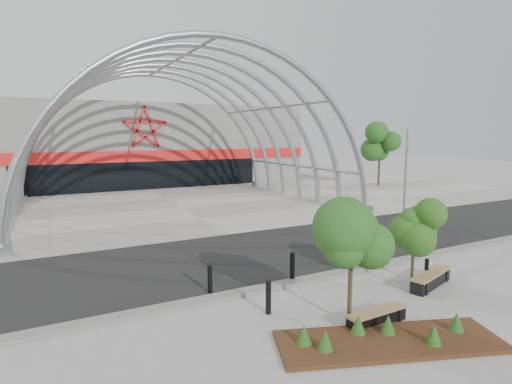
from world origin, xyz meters
TOP-DOWN VIEW (x-y plane):
  - ground at (0.00, 0.00)m, footprint 140.00×140.00m
  - road at (0.00, 3.50)m, footprint 140.00×7.00m
  - forecourt at (0.00, 15.50)m, footprint 60.00×17.00m
  - kerb at (0.00, -0.25)m, footprint 60.00×0.50m
  - arena_building at (0.00, 33.45)m, footprint 34.00×15.24m
  - vault_canopy at (0.00, 15.50)m, footprint 20.80×15.80m
  - planting_bed at (-0.87, -4.63)m, footprint 5.79×3.47m
  - signal_pole at (12.63, 7.15)m, footprint 0.40×0.74m
  - street_tree_0 at (-0.97, -3.37)m, footprint 1.65×1.65m
  - street_tree_1 at (2.52, -2.41)m, footprint 1.29×1.29m
  - bench_0 at (-0.37, -3.78)m, footprint 1.94×0.49m
  - bench_1 at (3.26, -2.57)m, footprint 2.36×1.16m
  - bollard_0 at (-3.60, 0.30)m, footprint 0.15×0.15m
  - bollard_1 at (-2.64, -1.85)m, footprint 0.16×0.16m
  - bollard_2 at (-0.68, -0.04)m, footprint 0.17×0.17m
  - bollard_3 at (1.83, 0.16)m, footprint 0.14×0.14m
  - bollard_4 at (3.33, -2.31)m, footprint 0.14×0.14m
  - bg_tree_1 at (21.00, 18.00)m, footprint 2.70×2.70m

SIDE VIEW (x-z plane):
  - ground at x=0.00m, z-range 0.00..0.00m
  - road at x=0.00m, z-range 0.00..0.02m
  - vault_canopy at x=0.00m, z-range -10.16..10.20m
  - forecourt at x=0.00m, z-range 0.00..0.04m
  - kerb at x=0.00m, z-range 0.00..0.12m
  - planting_bed at x=-0.87m, z-range -0.15..0.43m
  - bench_0 at x=-0.37m, z-range -0.01..0.40m
  - bench_1 at x=3.26m, z-range -0.01..0.48m
  - bollard_3 at x=1.83m, z-range 0.00..0.87m
  - bollard_4 at x=3.33m, z-range 0.00..0.87m
  - bollard_0 at x=-3.60m, z-range 0.00..0.94m
  - bollard_1 at x=-2.64m, z-range 0.00..0.99m
  - bollard_2 at x=-0.68m, z-range 0.00..1.05m
  - street_tree_1 at x=2.52m, z-range 0.67..3.72m
  - street_tree_0 at x=-0.97m, z-range 0.82..4.57m
  - signal_pole at x=12.63m, z-range 0.12..5.49m
  - arena_building at x=0.00m, z-range -0.01..7.99m
  - bg_tree_1 at x=21.00m, z-range 1.29..7.20m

